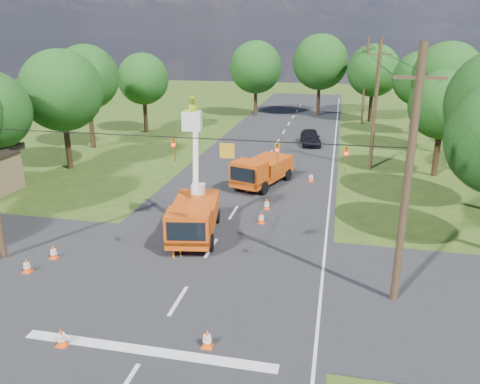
% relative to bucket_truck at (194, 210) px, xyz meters
% --- Properties ---
extents(ground, '(140.00, 140.00, 0.00)m').
position_rel_bucket_truck_xyz_m(ground, '(1.25, 13.76, -1.55)').
color(ground, '#2D4916').
rests_on(ground, ground).
extents(road_main, '(12.00, 100.00, 0.06)m').
position_rel_bucket_truck_xyz_m(road_main, '(1.25, 13.76, -1.55)').
color(road_main, black).
rests_on(road_main, ground).
extents(road_cross, '(56.00, 10.00, 0.07)m').
position_rel_bucket_truck_xyz_m(road_cross, '(1.25, -4.24, -1.55)').
color(road_cross, black).
rests_on(road_cross, ground).
extents(stop_bar, '(9.00, 0.45, 0.02)m').
position_rel_bucket_truck_xyz_m(stop_bar, '(1.25, -9.44, -1.55)').
color(stop_bar, silver).
rests_on(stop_bar, ground).
extents(edge_line, '(0.12, 90.00, 0.02)m').
position_rel_bucket_truck_xyz_m(edge_line, '(6.85, 13.76, -1.55)').
color(edge_line, silver).
rests_on(edge_line, ground).
extents(bucket_truck, '(3.08, 6.06, 7.36)m').
position_rel_bucket_truck_xyz_m(bucket_truck, '(0.00, 0.00, 0.00)').
color(bucket_truck, '#E1510F').
rests_on(bucket_truck, ground).
extents(second_truck, '(3.89, 6.19, 2.18)m').
position_rel_bucket_truck_xyz_m(second_truck, '(2.02, 9.43, -0.41)').
color(second_truck, '#E1510F').
rests_on(second_truck, ground).
extents(ground_worker, '(0.87, 0.83, 2.01)m').
position_rel_bucket_truck_xyz_m(ground_worker, '(-0.09, -2.46, -0.54)').
color(ground_worker, '#D86012').
rests_on(ground_worker, ground).
extents(distant_car, '(2.43, 4.59, 1.49)m').
position_rel_bucket_truck_xyz_m(distant_car, '(4.50, 23.23, -0.80)').
color(distant_car, black).
rests_on(distant_car, ground).
extents(traffic_cone_0, '(0.38, 0.38, 0.71)m').
position_rel_bucket_truck_xyz_m(traffic_cone_0, '(-1.73, -9.75, -1.19)').
color(traffic_cone_0, '#FC520D').
rests_on(traffic_cone_0, ground).
extents(traffic_cone_1, '(0.38, 0.38, 0.71)m').
position_rel_bucket_truck_xyz_m(traffic_cone_1, '(3.20, -8.78, -1.19)').
color(traffic_cone_1, '#FC520D').
rests_on(traffic_cone_1, ground).
extents(traffic_cone_2, '(0.38, 0.38, 0.71)m').
position_rel_bucket_truck_xyz_m(traffic_cone_2, '(3.17, 2.55, -1.19)').
color(traffic_cone_2, '#FC520D').
rests_on(traffic_cone_2, ground).
extents(traffic_cone_3, '(0.38, 0.38, 0.71)m').
position_rel_bucket_truck_xyz_m(traffic_cone_3, '(3.12, 4.81, -1.19)').
color(traffic_cone_3, '#FC520D').
rests_on(traffic_cone_3, ground).
extents(traffic_cone_4, '(0.38, 0.38, 0.71)m').
position_rel_bucket_truck_xyz_m(traffic_cone_4, '(-5.83, -3.85, -1.19)').
color(traffic_cone_4, '#FC520D').
rests_on(traffic_cone_4, ground).
extents(traffic_cone_5, '(0.38, 0.38, 0.71)m').
position_rel_bucket_truck_xyz_m(traffic_cone_5, '(-6.21, -5.35, -1.19)').
color(traffic_cone_5, '#FC520D').
rests_on(traffic_cone_5, ground).
extents(traffic_cone_7, '(0.38, 0.38, 0.71)m').
position_rel_bucket_truck_xyz_m(traffic_cone_7, '(5.38, 11.14, -1.19)').
color(traffic_cone_7, '#FC520D').
rests_on(traffic_cone_7, ground).
extents(pole_right_near, '(1.80, 0.30, 10.00)m').
position_rel_bucket_truck_xyz_m(pole_right_near, '(9.75, -4.24, 3.56)').
color(pole_right_near, '#4C3823').
rests_on(pole_right_near, ground).
extents(pole_right_mid, '(1.80, 0.30, 10.00)m').
position_rel_bucket_truck_xyz_m(pole_right_mid, '(9.75, 15.76, 3.56)').
color(pole_right_mid, '#4C3823').
rests_on(pole_right_mid, ground).
extents(pole_right_far, '(1.80, 0.30, 10.00)m').
position_rel_bucket_truck_xyz_m(pole_right_far, '(9.75, 35.76, 3.56)').
color(pole_right_far, '#4C3823').
rests_on(pole_right_far, ground).
extents(signal_span, '(18.00, 0.29, 1.07)m').
position_rel_bucket_truck_xyz_m(signal_span, '(3.48, -4.25, 4.33)').
color(signal_span, black).
rests_on(signal_span, ground).
extents(tree_left_d, '(6.20, 6.20, 9.24)m').
position_rel_bucket_truck_xyz_m(tree_left_d, '(-13.75, 10.76, 4.58)').
color(tree_left_d, '#382616').
rests_on(tree_left_d, ground).
extents(tree_left_e, '(5.80, 5.80, 9.41)m').
position_rel_bucket_truck_xyz_m(tree_left_e, '(-15.55, 17.76, 4.94)').
color(tree_left_e, '#382616').
rests_on(tree_left_e, ground).
extents(tree_left_f, '(5.40, 5.40, 8.40)m').
position_rel_bucket_truck_xyz_m(tree_left_f, '(-13.55, 25.76, 4.14)').
color(tree_left_f, '#382616').
rests_on(tree_left_f, ground).
extents(tree_right_c, '(5.00, 5.00, 7.83)m').
position_rel_bucket_truck_xyz_m(tree_right_c, '(14.45, 14.76, 3.76)').
color(tree_right_c, '#382616').
rests_on(tree_right_c, ground).
extents(tree_right_d, '(6.00, 6.00, 9.70)m').
position_rel_bucket_truck_xyz_m(tree_right_d, '(16.05, 22.76, 5.13)').
color(tree_right_d, '#382616').
rests_on(tree_right_d, ground).
extents(tree_right_e, '(5.60, 5.60, 8.63)m').
position_rel_bucket_truck_xyz_m(tree_right_e, '(15.05, 30.76, 4.26)').
color(tree_right_e, '#382616').
rests_on(tree_right_e, ground).
extents(tree_far_a, '(6.60, 6.60, 9.50)m').
position_rel_bucket_truck_xyz_m(tree_far_a, '(-3.75, 38.76, 4.64)').
color(tree_far_a, '#382616').
rests_on(tree_far_a, ground).
extents(tree_far_b, '(7.00, 7.00, 10.32)m').
position_rel_bucket_truck_xyz_m(tree_far_b, '(4.25, 40.76, 5.26)').
color(tree_far_b, '#382616').
rests_on(tree_far_b, ground).
extents(tree_far_c, '(6.20, 6.20, 9.18)m').
position_rel_bucket_truck_xyz_m(tree_far_c, '(10.75, 37.76, 4.51)').
color(tree_far_c, '#382616').
rests_on(tree_far_c, ground).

